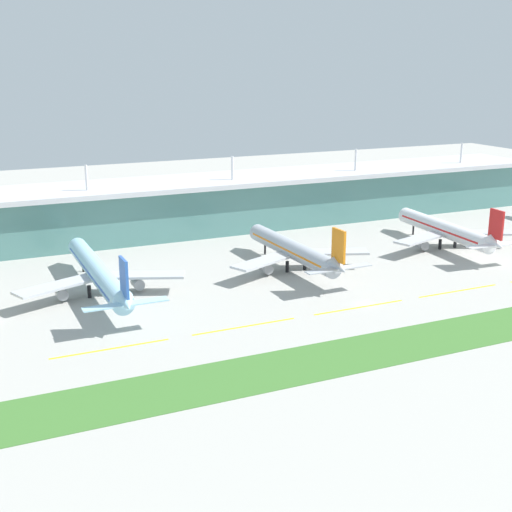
{
  "coord_description": "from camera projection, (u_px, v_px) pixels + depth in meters",
  "views": [
    {
      "loc": [
        -101.51,
        -150.18,
        64.05
      ],
      "look_at": [
        -17.41,
        34.75,
        7.0
      ],
      "focal_mm": 48.32,
      "sensor_mm": 36.0,
      "label": 1
    }
  ],
  "objects": [
    {
      "name": "ground_plane",
      "position": [
        366.0,
        304.0,
        189.39
      ],
      "size": [
        600.0,
        600.0,
        0.0
      ],
      "primitive_type": "plane",
      "color": "#A8A59E"
    },
    {
      "name": "terminal_building",
      "position": [
        227.0,
        202.0,
        274.85
      ],
      "size": [
        288.0,
        34.0,
        29.44
      ],
      "color": "slate",
      "rests_on": "ground"
    },
    {
      "name": "airliner_near_middle",
      "position": [
        99.0,
        273.0,
        195.69
      ],
      "size": [
        48.8,
        72.08,
        18.9
      ],
      "color": "#9ED1EA",
      "rests_on": "ground"
    },
    {
      "name": "airliner_center",
      "position": [
        294.0,
        250.0,
        219.51
      ],
      "size": [
        48.78,
        61.1,
        18.9
      ],
      "color": "#ADB2BC",
      "rests_on": "ground"
    },
    {
      "name": "airliner_far_middle",
      "position": [
        446.0,
        230.0,
        246.23
      ],
      "size": [
        48.69,
        61.42,
        18.9
      ],
      "color": "white",
      "rests_on": "ground"
    },
    {
      "name": "taxiway_stripe_west",
      "position": [
        111.0,
        349.0,
        159.91
      ],
      "size": [
        28.0,
        0.7,
        0.04
      ],
      "primitive_type": "cube",
      "color": "yellow",
      "rests_on": "ground"
    },
    {
      "name": "taxiway_stripe_mid_west",
      "position": [
        245.0,
        327.0,
        173.46
      ],
      "size": [
        28.0,
        0.7,
        0.04
      ],
      "primitive_type": "cube",
      "color": "yellow",
      "rests_on": "ground"
    },
    {
      "name": "taxiway_stripe_centre",
      "position": [
        359.0,
        307.0,
        187.01
      ],
      "size": [
        28.0,
        0.7,
        0.04
      ],
      "primitive_type": "cube",
      "color": "yellow",
      "rests_on": "ground"
    },
    {
      "name": "taxiway_stripe_mid_east",
      "position": [
        458.0,
        291.0,
        200.56
      ],
      "size": [
        28.0,
        0.7,
        0.04
      ],
      "primitive_type": "cube",
      "color": "yellow",
      "rests_on": "ground"
    },
    {
      "name": "grass_verge",
      "position": [
        429.0,
        339.0,
        165.35
      ],
      "size": [
        300.0,
        18.0,
        0.1
      ],
      "primitive_type": "cube",
      "color": "#3D702D",
      "rests_on": "ground"
    }
  ]
}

